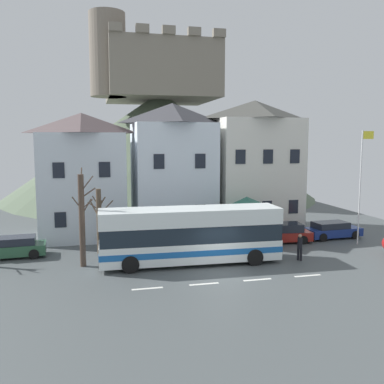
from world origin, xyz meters
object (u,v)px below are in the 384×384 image
Objects in this scene: townhouse_02 at (254,165)px; transit_bus at (190,236)px; pedestrian_00 at (300,246)px; bare_tree_02 at (82,219)px; bus_shelter at (247,204)px; pedestrian_01 at (237,238)px; parked_car_02 at (332,230)px; flagpole at (361,180)px; bare_tree_00 at (99,220)px; parked_car_00 at (281,233)px; townhouse_01 at (173,169)px; public_bench at (206,233)px; townhouse_00 at (83,175)px; parked_car_01 at (13,247)px; hilltop_castle at (160,140)px.

transit_bus is at bearing -130.09° from townhouse_02.
bare_tree_02 is at bearing 171.98° from pedestrian_00.
transit_bus is 6.68m from bus_shelter.
parked_car_02 is at bearing 11.29° from pedestrian_01.
flagpole is (13.09, 1.99, 2.98)m from transit_bus.
flagpole reaches higher than bare_tree_00.
flagpole is (5.31, -1.83, 4.03)m from parked_car_00.
bus_shelter is 3.45m from parked_car_00.
pedestrian_01 is at bearing -63.93° from townhouse_01.
pedestrian_01 is 3.79m from public_bench.
townhouse_00 is 8.19m from parked_car_01.
transit_bus is 7.03× the size of pedestrian_01.
bus_shelter is at bearing -38.38° from public_bench.
townhouse_02 is at bearing 128.59° from parked_car_02.
hilltop_castle is 34.24m from pedestrian_00.
parked_car_02 reaches higher than public_bench.
parked_car_00 is 0.79× the size of bare_tree_02.
bus_shelter is 7.45m from parked_car_02.
bus_shelter is at bearing 51.16° from pedestrian_01.
townhouse_02 is 2.53× the size of parked_car_01.
townhouse_00 reaches higher than flagpole.
parked_car_00 is 5.59m from public_bench.
transit_bus is 2.50× the size of parked_car_02.
bare_tree_00 reaches higher than bus_shelter.
hilltop_castle is at bearing 103.56° from parked_car_02.
townhouse_01 is at bearing 132.04° from bus_shelter.
pedestrian_00 reaches higher than pedestrian_01.
bare_tree_02 is (-10.28, -1.56, 2.06)m from pedestrian_01.
pedestrian_01 is (0.54, -29.98, -6.75)m from hilltop_castle.
pedestrian_00 is at bearing -6.42° from transit_bus.
bare_tree_00 is at bearing 5.89° from parked_car_00.
bare_tree_00 is (5.51, -0.19, 1.59)m from parked_car_01.
townhouse_00 is 20.91m from flagpole.
parked_car_00 is 4.87m from pedestrian_00.
bare_tree_00 is at bearing 70.20° from bare_tree_02.
pedestrian_00 is 13.52m from bare_tree_02.
transit_bus is 1.89× the size of bare_tree_02.
townhouse_00 is 5.71× the size of pedestrian_00.
public_bench is 11.97m from flagpole.
transit_bus is at bearing -95.86° from hilltop_castle.
pedestrian_01 reaches higher than parked_car_01.
flagpole is at bearing -14.70° from bus_shelter.
transit_bus is 12.98m from parked_car_02.
townhouse_01 is 6.21× the size of pedestrian_00.
townhouse_00 reaches higher than parked_car_01.
pedestrian_00 reaches higher than parked_car_01.
pedestrian_01 is at bearing -172.63° from parked_car_02.
bare_tree_00 is at bearing -157.70° from townhouse_02.
pedestrian_00 is (-0.84, -10.08, -4.49)m from townhouse_02.
parked_car_00 is 2.71× the size of public_bench.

